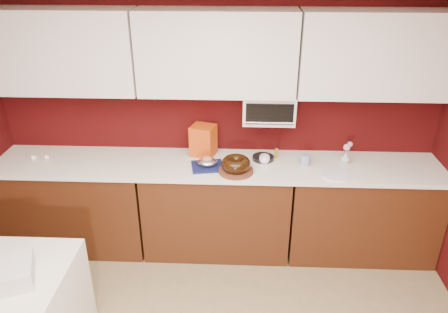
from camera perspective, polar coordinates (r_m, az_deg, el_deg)
wall_back at (r=4.03m, az=-0.75°, el=5.53°), size 4.00×0.02×2.50m
base_cabinet_left at (r=4.40m, az=-18.64°, el=-5.98°), size 1.31×0.58×0.86m
base_cabinet_center at (r=4.12m, az=-0.93°, el=-6.75°), size 1.31×0.58×0.86m
base_cabinet_right at (r=4.26m, az=17.39°, el=-6.87°), size 1.31×0.58×0.86m
countertop at (r=3.90m, az=-0.98°, el=-1.18°), size 4.00×0.62×0.04m
upper_cabinet_left at (r=4.00m, az=-20.87°, el=12.70°), size 1.31×0.33×0.70m
upper_cabinet_center at (r=3.70m, az=-0.96°, el=13.36°), size 1.31×0.33×0.70m
upper_cabinet_right at (r=3.86m, az=19.74°, el=12.41°), size 1.31×0.33×0.70m
toaster_oven at (r=3.85m, az=5.86°, el=6.38°), size 0.45×0.30×0.25m
toaster_oven_door at (r=3.70m, az=5.97°, el=5.54°), size 0.40×0.02×0.18m
toaster_oven_handle at (r=3.71m, az=5.93°, el=4.38°), size 0.42×0.02×0.02m
cake_base at (r=3.74m, az=1.56°, el=-1.88°), size 0.35×0.35×0.03m
bundt_cake at (r=3.70m, az=1.58°, el=-0.98°), size 0.30×0.30×0.10m
navy_towel at (r=3.82m, az=-2.19°, el=-1.29°), size 0.31×0.27×0.02m
foil_ham_nest at (r=3.80m, az=-2.20°, el=-0.69°), size 0.19×0.16×0.06m
roasted_ham at (r=3.79m, az=-2.21°, el=-0.36°), size 0.11×0.10×0.06m
pandoro_box at (r=4.00m, az=-2.71°, el=2.14°), size 0.25×0.24×0.28m
dark_pan at (r=3.97m, az=5.12°, el=-0.18°), size 0.20×0.20×0.03m
coffee_mug at (r=3.89m, az=5.31°, el=-0.27°), size 0.11×0.11×0.09m
blue_jar at (r=3.91m, az=10.58°, el=-0.45°), size 0.10×0.10×0.10m
flower_vase at (r=4.03m, az=15.59°, el=-0.06°), size 0.08×0.08×0.11m
flower_pink at (r=3.99m, az=15.75°, el=1.15°), size 0.06×0.06×0.06m
flower_blue at (r=4.01m, az=16.15°, el=1.55°), size 0.05×0.05×0.05m
china_plate at (r=3.81m, az=14.26°, el=-2.30°), size 0.28×0.28×0.01m
amber_bottle at (r=3.99m, az=6.86°, el=0.41°), size 0.04×0.04×0.09m
egg_left at (r=4.30m, az=-23.64°, el=-0.13°), size 0.07×0.06×0.04m
egg_right at (r=4.26m, az=-22.19°, el=-0.10°), size 0.06×0.05×0.04m
newspaper_stack at (r=3.12m, az=-26.91°, el=-13.67°), size 0.44×0.40×0.12m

